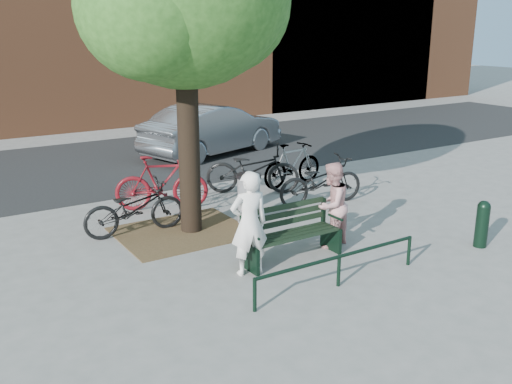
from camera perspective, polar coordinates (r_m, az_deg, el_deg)
ground at (r=9.72m, az=3.61°, el=-6.76°), size 90.00×90.00×0.00m
dirt_pit at (r=11.02m, az=-7.39°, el=-3.98°), size 2.40×2.00×0.02m
road at (r=17.01m, az=-13.40°, el=2.95°), size 40.00×7.00×0.01m
park_bench at (r=9.61m, az=3.38°, el=-3.98°), size 1.74×0.54×0.97m
guard_railing at (r=8.70m, az=8.31°, el=-6.87°), size 3.06×0.06×0.51m
person_left at (r=8.89m, az=-0.70°, el=-3.16°), size 0.67×0.50×1.69m
person_right at (r=10.12m, az=7.55°, el=-1.31°), size 0.91×0.81×1.53m
bollard at (r=10.87m, az=21.69°, el=-2.82°), size 0.23×0.23×0.86m
litter_bin at (r=11.31m, az=-0.73°, el=-0.65°), size 0.49×0.49×1.00m
bicycle_a at (r=10.95m, az=-12.07°, el=-1.59°), size 1.97×0.77×1.02m
bicycle_b at (r=12.29m, az=-9.41°, el=0.92°), size 2.04×1.27×1.19m
bicycle_c at (r=12.57m, az=6.50°, el=1.08°), size 2.10×0.99×1.06m
bicycle_d at (r=14.00m, az=3.68°, el=2.76°), size 1.82×0.66×1.07m
bicycle_e at (r=13.35m, az=-0.34°, el=2.28°), size 2.24×1.84×1.15m
parked_car at (r=17.53m, az=-4.36°, el=6.29°), size 4.97×2.94×1.55m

